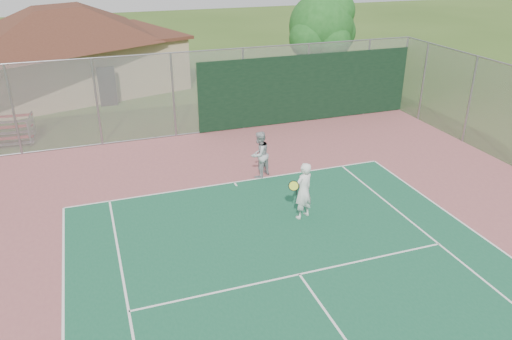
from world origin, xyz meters
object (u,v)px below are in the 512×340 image
Objects in this scene: clubhouse at (62,41)px; player_grey_back at (260,155)px; tree at (323,28)px; player_white_front at (303,191)px.

player_grey_back is (6.16, -14.07, -1.87)m from clubhouse.
tree reaches higher than clubhouse.
player_grey_back is at bearing -83.31° from clubhouse.
clubhouse is 13.77m from tree.
tree reaches higher than player_grey_back.
player_white_front is 1.07× the size of player_grey_back.
tree is at bearing -157.46° from player_grey_back.
player_white_front reaches higher than player_grey_back.
clubhouse reaches higher than player_white_front.
player_grey_back is (-6.38, -8.43, -2.71)m from tree.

